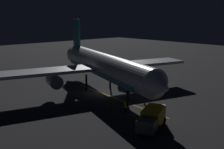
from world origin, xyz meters
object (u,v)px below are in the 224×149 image
at_px(airliner, 103,65).
at_px(catering_truck, 131,78).
at_px(baggage_truck, 152,119).
at_px(traffic_cone_near_right, 108,108).
at_px(traffic_cone_near_left, 145,103).
at_px(ground_crew_worker, 125,107).

xyz_separation_m(airliner, catering_truck, (-7.47, -0.34, -3.50)).
relative_size(baggage_truck, catering_truck, 0.91).
height_order(catering_truck, traffic_cone_near_right, catering_truck).
bearing_deg(traffic_cone_near_right, traffic_cone_near_left, 157.31).
bearing_deg(catering_truck, ground_crew_worker, 40.93).
distance_m(catering_truck, traffic_cone_near_left, 12.86).
distance_m(baggage_truck, traffic_cone_near_right, 8.64).
xyz_separation_m(traffic_cone_near_left, traffic_cone_near_right, (5.41, -2.26, 0.00)).
bearing_deg(baggage_truck, ground_crew_worker, -103.29).
xyz_separation_m(baggage_truck, traffic_cone_near_left, (-6.05, -6.30, -0.96)).
distance_m(ground_crew_worker, traffic_cone_near_right, 2.92).
bearing_deg(catering_truck, traffic_cone_near_right, 31.34).
distance_m(airliner, baggage_truck, 17.73).
bearing_deg(traffic_cone_near_right, airliner, -126.43).
relative_size(airliner, baggage_truck, 6.23).
xyz_separation_m(catering_truck, traffic_cone_near_right, (13.12, 7.99, -0.92)).
bearing_deg(ground_crew_worker, traffic_cone_near_right, -75.21).
bearing_deg(baggage_truck, traffic_cone_near_right, -94.30).
height_order(traffic_cone_near_left, traffic_cone_near_right, same).
relative_size(ground_crew_worker, traffic_cone_near_right, 3.16).
height_order(catering_truck, ground_crew_worker, catering_truck).
height_order(airliner, catering_truck, airliner).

